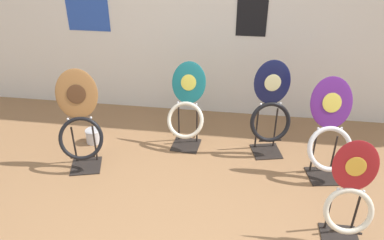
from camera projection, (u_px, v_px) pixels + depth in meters
The scene contains 7 objects.
wall_back at pixel (203, 3), 4.04m from camera, with size 8.00×0.07×2.60m.
toilet_seat_display_woodgrain at pixel (80, 123), 3.45m from camera, with size 0.46×0.40×0.96m.
toilet_seat_display_purple_note at pixel (330, 138), 3.33m from camera, with size 0.45×0.43×0.93m.
toilet_seat_display_crimson_swirl at pixel (349, 202), 2.68m from camera, with size 0.36×0.28×0.83m.
toilet_seat_display_navy_moon at pixel (270, 113), 3.65m from camera, with size 0.43×0.34×0.98m.
toilet_seat_display_teal_sax at pixel (186, 111), 3.80m from camera, with size 0.40×0.39×0.87m.
paint_can at pixel (93, 135), 3.99m from camera, with size 0.16×0.16×0.15m.
Camera 1 is at (0.48, -1.81, 2.20)m, focal length 35.00 mm.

